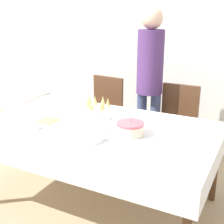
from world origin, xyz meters
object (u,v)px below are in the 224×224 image
object	(u,v)px
birthday_cake	(130,129)
person_standing	(150,73)
dining_chair_far_left	(103,114)
plate_stack_main	(87,136)
high_chair	(41,108)
champagne_tray	(96,107)
dining_chair_far_right	(176,126)
plate_stack_dessert	(100,127)

from	to	relation	value
birthday_cake	person_standing	size ratio (longest dim) A/B	0.13
dining_chair_far_left	plate_stack_main	size ratio (longest dim) A/B	3.58
birthday_cake	high_chair	world-z (taller)	birthday_cake
birthday_cake	champagne_tray	size ratio (longest dim) A/B	0.75
dining_chair_far_right	birthday_cake	bearing A→B (deg)	-96.66
dining_chair_far_right	birthday_cake	size ratio (longest dim) A/B	4.27
birthday_cake	person_standing	xyz separation A→B (m)	(-0.22, 0.98, 0.25)
high_chair	plate_stack_main	bearing A→B (deg)	-38.96
birthday_cake	plate_stack_dessert	xyz separation A→B (m)	(-0.28, 0.00, -0.04)
birthday_cake	champagne_tray	distance (m)	0.52
high_chair	champagne_tray	bearing A→B (deg)	-28.52
high_chair	birthday_cake	bearing A→B (deg)	-28.49
dining_chair_far_left	person_standing	size ratio (longest dim) A/B	0.55
dining_chair_far_right	birthday_cake	world-z (taller)	dining_chair_far_right
dining_chair_far_right	high_chair	size ratio (longest dim) A/B	1.34
birthday_cake	dining_chair_far_left	bearing A→B (deg)	128.88
plate_stack_dessert	person_standing	size ratio (longest dim) A/B	0.11
champagne_tray	plate_stack_main	xyz separation A→B (m)	(0.19, -0.48, -0.07)
plate_stack_dessert	person_standing	world-z (taller)	person_standing
dining_chair_far_right	plate_stack_dessert	xyz separation A→B (m)	(-0.39, -0.96, 0.25)
plate_stack_dessert	person_standing	bearing A→B (deg)	86.26
plate_stack_main	high_chair	xyz separation A→B (m)	(-1.42, 1.15, -0.31)
dining_chair_far_right	person_standing	world-z (taller)	person_standing
dining_chair_far_left	champagne_tray	world-z (taller)	dining_chair_far_left
plate_stack_dessert	high_chair	bearing A→B (deg)	146.94
plate_stack_main	champagne_tray	bearing A→B (deg)	111.65
plate_stack_main	person_standing	xyz separation A→B (m)	(0.05, 1.22, 0.27)
dining_chair_far_right	high_chair	world-z (taller)	dining_chair_far_right
dining_chair_far_right	champagne_tray	distance (m)	0.97
plate_stack_main	high_chair	distance (m)	1.85
dining_chair_far_left	plate_stack_main	world-z (taller)	dining_chair_far_left
dining_chair_far_right	birthday_cake	distance (m)	1.01
dining_chair_far_right	person_standing	distance (m)	0.63
dining_chair_far_left	champagne_tray	size ratio (longest dim) A/B	3.18
dining_chair_far_right	plate_stack_main	xyz separation A→B (m)	(-0.37, -1.20, 0.26)
plate_stack_main	person_standing	bearing A→B (deg)	87.88
champagne_tray	birthday_cake	bearing A→B (deg)	-28.43
dining_chair_far_left	plate_stack_dessert	xyz separation A→B (m)	(0.50, -0.96, 0.25)
birthday_cake	high_chair	size ratio (longest dim) A/B	0.32
champagne_tray	person_standing	xyz separation A→B (m)	(0.24, 0.74, 0.20)
champagne_tray	plate_stack_main	size ratio (longest dim) A/B	1.13
high_chair	dining_chair_far_left	bearing A→B (deg)	3.13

